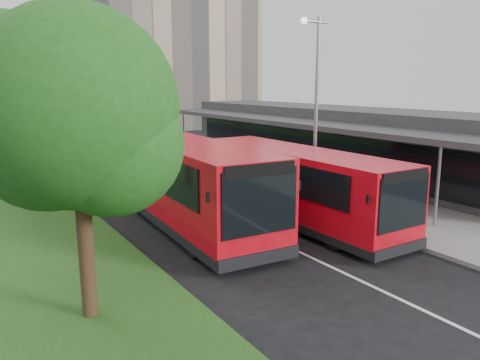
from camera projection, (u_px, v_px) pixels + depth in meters
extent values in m
plane|color=black|center=(262.00, 234.00, 17.20)|extent=(120.00, 120.00, 0.00)
cube|color=slate|center=(180.00, 153.00, 36.90)|extent=(5.00, 80.00, 0.15)
cube|color=silver|center=(127.00, 171.00, 29.64)|extent=(0.12, 70.00, 0.01)
cube|color=silver|center=(366.00, 234.00, 17.26)|extent=(0.12, 2.00, 0.01)
cube|color=silver|center=(271.00, 200.00, 22.24)|extent=(0.12, 2.00, 0.01)
cube|color=silver|center=(210.00, 179.00, 27.21)|extent=(0.12, 2.00, 0.01)
cube|color=silver|center=(169.00, 164.00, 32.19)|extent=(0.12, 2.00, 0.01)
cube|color=silver|center=(138.00, 153.00, 37.16)|extent=(0.12, 2.00, 0.01)
cube|color=silver|center=(115.00, 145.00, 42.14)|extent=(0.12, 2.00, 0.01)
cube|color=silver|center=(96.00, 138.00, 47.11)|extent=(0.12, 2.00, 0.01)
cube|color=silver|center=(82.00, 133.00, 52.09)|extent=(0.12, 2.00, 0.01)
cube|color=silver|center=(69.00, 129.00, 57.06)|extent=(0.12, 2.00, 0.01)
cube|color=tan|center=(161.00, 54.00, 57.49)|extent=(22.00, 12.00, 18.00)
cube|color=#2B2B2D|center=(334.00, 140.00, 29.16)|extent=(5.00, 26.00, 4.00)
cube|color=black|center=(302.00, 149.00, 27.93)|extent=(0.06, 24.00, 2.20)
cube|color=#2B2B2D|center=(286.00, 121.00, 26.92)|extent=(2.80, 26.00, 0.25)
cylinder|color=gray|center=(438.00, 187.00, 17.45)|extent=(0.12, 0.12, 3.30)
cylinder|color=gray|center=(184.00, 134.00, 35.70)|extent=(0.12, 0.12, 3.30)
cylinder|color=#331D14|center=(86.00, 248.00, 10.71)|extent=(0.36, 0.36, 3.51)
sphere|color=#1A4F15|center=(76.00, 107.00, 10.07)|extent=(4.47, 4.47, 4.47)
sphere|color=#1A4F15|center=(111.00, 144.00, 10.21)|extent=(3.19, 3.19, 3.19)
sphere|color=#1A4F15|center=(49.00, 133.00, 10.33)|extent=(3.51, 3.51, 3.51)
cylinder|color=#331D14|center=(15.00, 161.00, 20.60)|extent=(0.36, 0.36, 4.15)
sphere|color=#1A4F15|center=(7.00, 74.00, 19.83)|extent=(5.28, 5.28, 5.28)
sphere|color=#1A4F15|center=(25.00, 96.00, 20.01)|extent=(3.77, 3.77, 3.77)
cylinder|color=gray|center=(316.00, 114.00, 20.21)|extent=(0.16, 0.16, 8.00)
cylinder|color=gray|center=(315.00, 22.00, 19.33)|extent=(1.40, 0.10, 0.10)
sphere|color=silver|center=(304.00, 21.00, 19.02)|extent=(0.28, 0.28, 0.28)
cylinder|color=gray|center=(147.00, 100.00, 36.79)|extent=(0.16, 0.16, 8.00)
cylinder|color=gray|center=(142.00, 50.00, 35.91)|extent=(1.40, 0.10, 0.10)
sphere|color=silver|center=(135.00, 50.00, 35.60)|extent=(0.28, 0.28, 0.28)
cube|color=red|center=(297.00, 182.00, 18.49)|extent=(2.49, 10.21, 2.57)
cube|color=black|center=(296.00, 213.00, 18.74)|extent=(2.51, 10.23, 0.29)
cube|color=black|center=(404.00, 203.00, 14.21)|extent=(2.18, 0.06, 1.70)
cube|color=black|center=(230.00, 155.00, 22.63)|extent=(2.14, 0.06, 1.26)
cube|color=black|center=(267.00, 172.00, 17.98)|extent=(0.11, 8.74, 1.17)
cube|color=black|center=(316.00, 166.00, 19.28)|extent=(0.11, 8.74, 1.17)
cube|color=black|center=(401.00, 250.00, 14.50)|extent=(2.43, 0.10, 0.34)
cube|color=black|center=(406.00, 176.00, 14.03)|extent=(2.04, 0.05, 0.34)
cube|color=black|center=(368.00, 199.00, 13.62)|extent=(0.08, 0.08, 0.24)
cube|color=black|center=(427.00, 188.00, 15.05)|extent=(0.08, 0.08, 0.24)
cylinder|color=black|center=(335.00, 238.00, 15.46)|extent=(0.30, 0.88, 0.87)
cylinder|color=black|center=(378.00, 228.00, 16.54)|extent=(0.30, 0.88, 0.87)
cylinder|color=black|center=(231.00, 198.00, 20.92)|extent=(0.30, 0.88, 0.87)
cylinder|color=black|center=(268.00, 192.00, 21.99)|extent=(0.30, 0.88, 0.87)
cube|color=red|center=(183.00, 178.00, 18.29)|extent=(3.34, 11.63, 2.90)
cube|color=black|center=(184.00, 212.00, 18.58)|extent=(3.36, 11.65, 0.33)
cube|color=black|center=(260.00, 202.00, 13.29)|extent=(2.46, 0.18, 1.92)
cube|color=black|center=(138.00, 148.00, 23.13)|extent=(2.41, 0.18, 1.42)
cube|color=black|center=(145.00, 166.00, 17.80)|extent=(0.57, 9.85, 1.31)
cube|color=black|center=(211.00, 160.00, 19.13)|extent=(0.57, 9.85, 1.31)
cube|color=black|center=(260.00, 259.00, 13.63)|extent=(2.74, 0.22, 0.38)
cube|color=black|center=(261.00, 170.00, 13.09)|extent=(2.30, 0.16, 0.38)
cube|color=black|center=(208.00, 197.00, 12.71)|extent=(0.08, 0.08, 0.27)
cube|color=black|center=(299.00, 186.00, 14.17)|extent=(0.08, 0.08, 0.27)
cylinder|color=black|center=(195.00, 243.00, 14.83)|extent=(0.38, 1.00, 0.99)
cylinder|color=black|center=(257.00, 232.00, 15.92)|extent=(0.38, 1.00, 0.99)
cylinder|color=black|center=(129.00, 195.00, 21.20)|extent=(0.38, 1.00, 0.99)
cylinder|color=black|center=(176.00, 189.00, 22.29)|extent=(0.38, 1.00, 0.99)
cylinder|color=#3D2419|center=(250.00, 165.00, 28.55)|extent=(0.55, 0.55, 0.85)
cylinder|color=#DFA30B|center=(182.00, 151.00, 33.54)|extent=(0.22, 0.22, 1.03)
imported|color=#580C11|center=(70.00, 130.00, 49.95)|extent=(2.19, 3.51, 1.11)
imported|color=navy|center=(27.00, 127.00, 53.26)|extent=(1.33, 3.31, 1.07)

